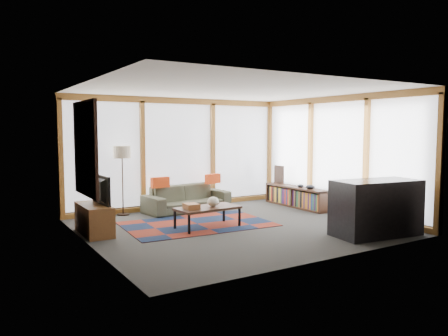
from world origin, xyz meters
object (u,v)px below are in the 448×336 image
bar_counter (376,208)px  sofa (187,198)px  floor_lamp (123,181)px  coffee_table (208,217)px  tv_console (94,219)px  bookshelf (296,197)px  television (96,190)px

bar_counter → sofa: bearing=122.8°
floor_lamp → bar_counter: size_ratio=0.98×
coffee_table → tv_console: tv_console is taller
bar_counter → tv_console: bearing=155.3°
coffee_table → bookshelf: size_ratio=0.61×
tv_console → bar_counter: size_ratio=0.69×
coffee_table → television: bearing=161.7°
floor_lamp → television: (-0.96, -1.42, 0.04)m
television → coffee_table: bearing=-110.6°
sofa → tv_console: sofa is taller
bookshelf → coffee_table: bearing=-163.8°
sofa → bar_counter: bar_counter is taller
tv_console → bar_counter: bar_counter is taller
television → floor_lamp: bearing=-36.4°
coffee_table → television: television is taller
floor_lamp → television: floor_lamp is taller
tv_console → television: (0.04, 0.01, 0.53)m
sofa → floor_lamp: 1.52m
tv_console → bar_counter: 5.00m
floor_lamp → coffee_table: floor_lamp is taller
floor_lamp → television: size_ratio=1.68×
tv_console → bar_counter: bearing=-32.4°
bookshelf → bar_counter: (-0.69, -2.90, 0.24)m
floor_lamp → bookshelf: (3.89, -1.20, -0.51)m
floor_lamp → coffee_table: (0.96, -2.06, -0.56)m
tv_console → sofa: bearing=25.4°
floor_lamp → tv_console: 1.82m
floor_lamp → coffee_table: bearing=-65.1°
sofa → bookshelf: (2.48, -0.92, -0.05)m
floor_lamp → tv_console: floor_lamp is taller
sofa → television: 2.69m
coffee_table → floor_lamp: bearing=114.9°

